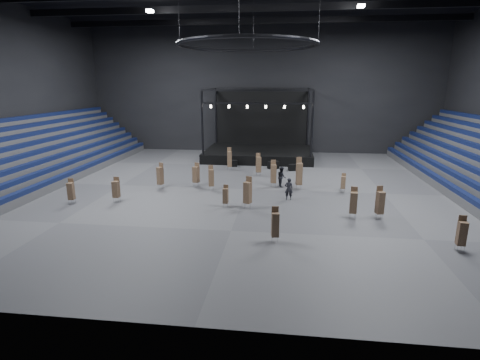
# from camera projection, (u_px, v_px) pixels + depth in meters

# --- Properties ---
(floor) EXTENTS (50.00, 50.00, 0.00)m
(floor) POSITION_uv_depth(u_px,v_px,m) (247.00, 189.00, 35.52)
(floor) COLOR #4C4C4F
(floor) RESTS_ON ground
(wall_back) EXTENTS (50.00, 0.20, 18.00)m
(wall_back) POSITION_uv_depth(u_px,v_px,m) (262.00, 89.00, 53.49)
(wall_back) COLOR black
(wall_back) RESTS_ON ground
(wall_front) EXTENTS (50.00, 0.20, 18.00)m
(wall_front) POSITION_uv_depth(u_px,v_px,m) (187.00, 104.00, 13.09)
(wall_front) COLOR black
(wall_front) RESTS_ON ground
(bleachers_left) EXTENTS (7.20, 40.00, 6.40)m
(bleachers_left) POSITION_uv_depth(u_px,v_px,m) (21.00, 165.00, 37.75)
(bleachers_left) COLOR #49494B
(bleachers_left) RESTS_ON floor
(stage) EXTENTS (14.00, 10.00, 9.20)m
(stage) POSITION_uv_depth(u_px,v_px,m) (259.00, 147.00, 50.78)
(stage) COLOR black
(stage) RESTS_ON floor
(truss_ring) EXTENTS (12.30, 12.30, 5.15)m
(truss_ring) POSITION_uv_depth(u_px,v_px,m) (248.00, 45.00, 32.30)
(truss_ring) COLOR black
(truss_ring) RESTS_ON ceiling
(flight_case_left) EXTENTS (1.20, 0.66, 0.78)m
(flight_case_left) POSITION_uv_depth(u_px,v_px,m) (232.00, 163.00, 45.27)
(flight_case_left) COLOR black
(flight_case_left) RESTS_ON floor
(flight_case_mid) EXTENTS (1.46, 1.10, 0.87)m
(flight_case_mid) POSITION_uv_depth(u_px,v_px,m) (273.00, 165.00, 44.17)
(flight_case_mid) COLOR black
(flight_case_mid) RESTS_ON floor
(flight_case_right) EXTENTS (1.23, 0.88, 0.74)m
(flight_case_right) POSITION_uv_depth(u_px,v_px,m) (293.00, 167.00, 43.11)
(flight_case_right) COLOR black
(flight_case_right) RESTS_ON floor
(chair_stack_0) EXTENTS (0.52, 0.52, 2.16)m
(chair_stack_0) POSITION_uv_depth(u_px,v_px,m) (71.00, 191.00, 30.90)
(chair_stack_0) COLOR silver
(chair_stack_0) RESTS_ON floor
(chair_stack_1) EXTENTS (0.60, 0.60, 2.64)m
(chair_stack_1) POSITION_uv_depth(u_px,v_px,m) (273.00, 173.00, 36.02)
(chair_stack_1) COLOR silver
(chair_stack_1) RESTS_ON floor
(chair_stack_2) EXTENTS (0.44, 0.44, 1.86)m
(chair_stack_2) POSITION_uv_depth(u_px,v_px,m) (226.00, 195.00, 30.09)
(chair_stack_2) COLOR silver
(chair_stack_2) RESTS_ON floor
(chair_stack_3) EXTENTS (0.60, 0.60, 2.36)m
(chair_stack_3) POSITION_uv_depth(u_px,v_px,m) (211.00, 177.00, 34.99)
(chair_stack_3) COLOR silver
(chair_stack_3) RESTS_ON floor
(chair_stack_4) EXTENTS (0.48, 0.48, 1.76)m
(chair_stack_4) POSITION_uv_depth(u_px,v_px,m) (343.00, 182.00, 34.37)
(chair_stack_4) COLOR silver
(chair_stack_4) RESTS_ON floor
(chair_stack_5) EXTENTS (0.68, 0.68, 2.35)m
(chair_stack_5) POSITION_uv_depth(u_px,v_px,m) (196.00, 174.00, 36.15)
(chair_stack_5) COLOR silver
(chair_stack_5) RESTS_ON floor
(chair_stack_6) EXTENTS (0.50, 0.50, 2.19)m
(chair_stack_6) POSITION_uv_depth(u_px,v_px,m) (462.00, 233.00, 22.08)
(chair_stack_6) COLOR silver
(chair_stack_6) RESTS_ON floor
(chair_stack_7) EXTENTS (0.62, 0.62, 2.49)m
(chair_stack_7) POSITION_uv_depth(u_px,v_px,m) (380.00, 202.00, 27.40)
(chair_stack_7) COLOR silver
(chair_stack_7) RESTS_ON floor
(chair_stack_8) EXTENTS (0.57, 0.57, 2.39)m
(chair_stack_8) POSITION_uv_depth(u_px,v_px,m) (353.00, 202.00, 27.52)
(chair_stack_8) COLOR silver
(chair_stack_8) RESTS_ON floor
(chair_stack_9) EXTENTS (0.64, 0.64, 3.06)m
(chair_stack_9) POSITION_uv_depth(u_px,v_px,m) (299.00, 173.00, 35.21)
(chair_stack_9) COLOR silver
(chair_stack_9) RESTS_ON floor
(chair_stack_10) EXTENTS (0.64, 0.64, 2.49)m
(chair_stack_10) POSITION_uv_depth(u_px,v_px,m) (258.00, 164.00, 40.46)
(chair_stack_10) COLOR silver
(chair_stack_10) RESTS_ON floor
(chair_stack_11) EXTENTS (0.59, 0.59, 2.63)m
(chair_stack_11) POSITION_uv_depth(u_px,v_px,m) (229.00, 159.00, 43.23)
(chair_stack_11) COLOR silver
(chair_stack_11) RESTS_ON floor
(chair_stack_12) EXTENTS (0.53, 0.53, 2.31)m
(chair_stack_12) POSITION_uv_depth(u_px,v_px,m) (275.00, 224.00, 23.35)
(chair_stack_12) COLOR silver
(chair_stack_12) RESTS_ON floor
(chair_stack_13) EXTENTS (0.65, 0.65, 2.49)m
(chair_stack_13) POSITION_uv_depth(u_px,v_px,m) (160.00, 175.00, 35.50)
(chair_stack_13) COLOR silver
(chair_stack_13) RESTS_ON floor
(chair_stack_14) EXTENTS (0.70, 0.70, 2.59)m
(chair_stack_14) POSITION_uv_depth(u_px,v_px,m) (248.00, 192.00, 29.75)
(chair_stack_14) COLOR silver
(chair_stack_14) RESTS_ON floor
(chair_stack_15) EXTENTS (0.52, 0.52, 2.16)m
(chair_stack_15) POSITION_uv_depth(u_px,v_px,m) (116.00, 189.00, 31.36)
(chair_stack_15) COLOR silver
(chair_stack_15) RESTS_ON floor
(man_center) EXTENTS (0.72, 0.49, 1.91)m
(man_center) POSITION_uv_depth(u_px,v_px,m) (289.00, 189.00, 32.10)
(man_center) COLOR black
(man_center) RESTS_ON floor
(crew_member) EXTENTS (0.96, 1.11, 1.95)m
(crew_member) POSITION_uv_depth(u_px,v_px,m) (282.00, 177.00, 36.25)
(crew_member) COLOR black
(crew_member) RESTS_ON floor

